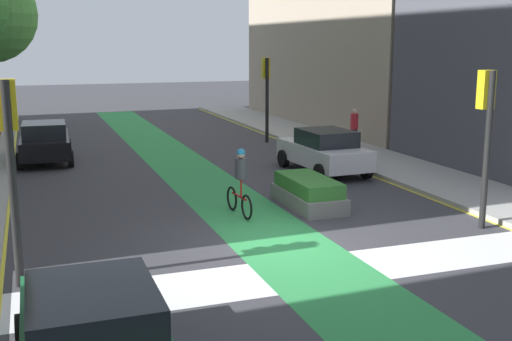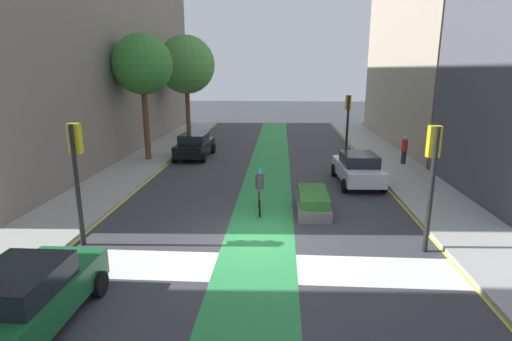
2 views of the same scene
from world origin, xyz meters
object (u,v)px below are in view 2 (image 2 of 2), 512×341
traffic_signal_near_left (76,161)px  median_planter (313,202)px  car_green_left_near (25,299)px  traffic_signal_far_right (348,113)px  car_white_right_far (358,168)px  street_tree_far (186,65)px  car_black_left_far (195,145)px  street_tree_near (142,65)px  cyclist_in_lane (259,190)px  traffic_signal_near_right (432,165)px  pedestrian_sidewalk_right_a (404,150)px

traffic_signal_near_left → median_planter: bearing=24.4°
car_green_left_near → traffic_signal_far_right: bearing=63.5°
car_white_right_far → street_tree_far: bearing=131.5°
car_black_left_far → traffic_signal_far_right: bearing=10.2°
car_white_right_far → street_tree_near: 13.80m
cyclist_in_lane → street_tree_near: 12.55m
traffic_signal_near_right → pedestrian_sidewalk_right_a: 12.06m
street_tree_far → median_planter: size_ratio=2.91×
street_tree_near → median_planter: street_tree_near is taller
traffic_signal_near_left → cyclist_in_lane: traffic_signal_near_left is taller
car_white_right_far → street_tree_far: size_ratio=0.53×
pedestrian_sidewalk_right_a → car_black_left_far: bearing=173.3°
car_green_left_near → street_tree_far: street_tree_far is taller
street_tree_near → traffic_signal_near_left: bearing=-81.5°
car_green_left_near → street_tree_far: bearing=94.9°
traffic_signal_near_right → pedestrian_sidewalk_right_a: size_ratio=2.42×
cyclist_in_lane → median_planter: bearing=6.9°
car_white_right_far → street_tree_near: street_tree_near is taller
car_green_left_near → street_tree_near: street_tree_near is taller
traffic_signal_far_right → car_white_right_far: bearing=-94.3°
cyclist_in_lane → street_tree_far: street_tree_far is taller
car_green_left_near → car_black_left_far: size_ratio=0.99×
traffic_signal_near_left → pedestrian_sidewalk_right_a: (13.67, 11.80, -1.81)m
traffic_signal_near_left → median_planter: traffic_signal_near_left is taller
car_white_right_far → pedestrian_sidewalk_right_a: (3.42, 4.08, 0.18)m
traffic_signal_near_right → car_white_right_far: traffic_signal_near_right is taller
traffic_signal_far_right → median_planter: (-3.07, -11.61, -2.36)m
pedestrian_sidewalk_right_a → street_tree_near: street_tree_near is taller
traffic_signal_far_right → car_white_right_far: (-0.55, -7.39, -1.96)m
car_green_left_near → cyclist_in_lane: bearing=59.4°
traffic_signal_far_right → car_white_right_far: size_ratio=0.92×
car_black_left_far → street_tree_near: 5.81m
pedestrian_sidewalk_right_a → street_tree_near: bearing=178.8°
pedestrian_sidewalk_right_a → traffic_signal_near_right: bearing=-103.0°
traffic_signal_near_right → traffic_signal_near_left: (-11.00, -0.18, 0.00)m
traffic_signal_near_left → street_tree_far: (-1.20, 20.68, 3.11)m
car_black_left_far → median_planter: bearing=-55.0°
car_green_left_near → median_planter: size_ratio=1.52×
traffic_signal_near_left → street_tree_near: (-1.82, 12.13, 3.03)m
street_tree_near → street_tree_far: bearing=85.8°
pedestrian_sidewalk_right_a → street_tree_far: bearing=149.2°
car_white_right_far → car_black_left_far: (-9.39, 5.60, 0.00)m
pedestrian_sidewalk_right_a → street_tree_far: street_tree_far is taller
street_tree_near → median_planter: 13.96m
street_tree_far → street_tree_near: bearing=-94.2°
car_black_left_far → car_green_left_near: bearing=-89.6°
car_white_right_far → median_planter: 4.93m
traffic_signal_near_left → traffic_signal_far_right: traffic_signal_near_left is taller
traffic_signal_far_right → pedestrian_sidewalk_right_a: (2.86, -3.31, -1.78)m
traffic_signal_near_left → pedestrian_sidewalk_right_a: size_ratio=2.42×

